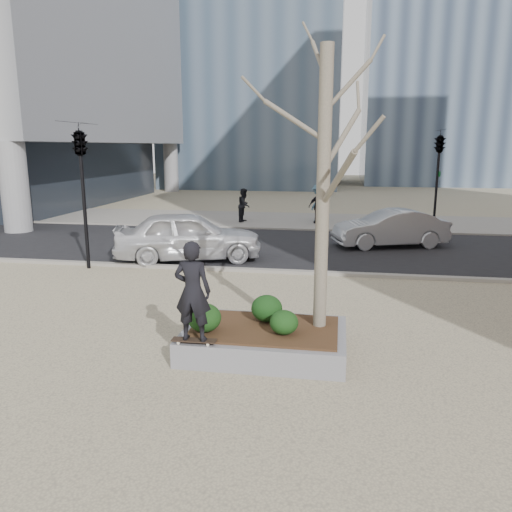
% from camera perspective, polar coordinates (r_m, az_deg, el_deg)
% --- Properties ---
extents(ground, '(120.00, 120.00, 0.00)m').
position_cam_1_polar(ground, '(9.75, -4.94, -10.48)').
color(ground, tan).
rests_on(ground, ground).
extents(street, '(60.00, 8.00, 0.02)m').
position_cam_1_polar(street, '(19.20, 2.51, 1.08)').
color(street, black).
rests_on(street, ground).
extents(far_sidewalk, '(60.00, 6.00, 0.02)m').
position_cam_1_polar(far_sidewalk, '(26.06, 4.43, 4.07)').
color(far_sidewalk, gray).
rests_on(far_sidewalk, ground).
extents(planter, '(3.00, 2.00, 0.45)m').
position_cam_1_polar(planter, '(9.48, 0.98, -9.66)').
color(planter, gray).
rests_on(planter, ground).
extents(planter_mulch, '(2.70, 1.70, 0.04)m').
position_cam_1_polar(planter_mulch, '(9.39, 0.98, -8.27)').
color(planter_mulch, '#382314').
rests_on(planter_mulch, planter).
extents(sycamore_tree, '(2.80, 2.80, 6.60)m').
position_cam_1_polar(sycamore_tree, '(8.99, 7.82, 12.32)').
color(sycamore_tree, gray).
rests_on(sycamore_tree, planter_mulch).
extents(shrub_left, '(0.61, 0.61, 0.52)m').
position_cam_1_polar(shrub_left, '(9.15, -5.92, -7.03)').
color(shrub_left, '#143E14').
rests_on(shrub_left, planter_mulch).
extents(shrub_middle, '(0.60, 0.60, 0.51)m').
position_cam_1_polar(shrub_middle, '(9.63, 1.24, -5.99)').
color(shrub_middle, '#113711').
rests_on(shrub_middle, planter_mulch).
extents(shrub_right, '(0.52, 0.52, 0.44)m').
position_cam_1_polar(shrub_right, '(9.01, 3.22, -7.58)').
color(shrub_right, '#153D13').
rests_on(shrub_right, planter_mulch).
extents(skateboard, '(0.78, 0.22, 0.08)m').
position_cam_1_polar(skateboard, '(8.81, -7.09, -9.68)').
color(skateboard, black).
rests_on(skateboard, planter).
extents(skateboarder, '(0.65, 0.44, 1.74)m').
position_cam_1_polar(skateboarder, '(8.51, -7.25, -4.01)').
color(skateboarder, black).
rests_on(skateboarder, skateboard).
extents(police_car, '(5.24, 3.35, 1.66)m').
position_cam_1_polar(police_car, '(16.90, -7.74, 2.31)').
color(police_car, silver).
rests_on(police_car, street).
extents(car_silver, '(4.53, 2.73, 1.41)m').
position_cam_1_polar(car_silver, '(19.75, 15.09, 3.08)').
color(car_silver, '#ACAFB5').
rests_on(car_silver, street).
extents(pedestrian_a, '(0.73, 0.89, 1.68)m').
position_cam_1_polar(pedestrian_a, '(25.44, -1.35, 5.84)').
color(pedestrian_a, black).
rests_on(pedestrian_a, far_sidewalk).
extents(pedestrian_b, '(1.07, 1.38, 1.88)m').
position_cam_1_polar(pedestrian_b, '(25.98, 7.05, 6.10)').
color(pedestrian_b, '#426578').
rests_on(pedestrian_b, far_sidewalk).
extents(pedestrian_c, '(1.06, 0.66, 1.69)m').
position_cam_1_polar(pedestrian_c, '(25.01, 7.16, 5.64)').
color(pedestrian_c, black).
rests_on(pedestrian_c, far_sidewalk).
extents(traffic_light_near, '(0.60, 2.48, 4.50)m').
position_cam_1_polar(traffic_light_near, '(16.35, -19.09, 6.36)').
color(traffic_light_near, black).
rests_on(traffic_light_near, ground).
extents(traffic_light_far, '(0.60, 2.48, 4.50)m').
position_cam_1_polar(traffic_light_far, '(23.71, 19.97, 7.98)').
color(traffic_light_far, black).
rests_on(traffic_light_far, ground).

